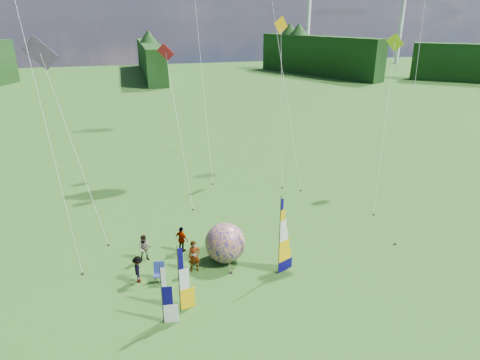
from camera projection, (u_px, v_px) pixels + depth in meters
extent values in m
plane|color=#3E7326|center=(281.00, 311.00, 21.02)|extent=(220.00, 220.00, 0.00)
sphere|color=#05068A|center=(225.00, 243.00, 24.87)|extent=(2.45, 2.45, 2.36)
imported|color=#66594C|center=(194.00, 256.00, 23.95)|extent=(0.68, 0.45, 1.87)
imported|color=#66594C|center=(145.00, 248.00, 25.02)|extent=(0.84, 0.50, 1.63)
imported|color=#66594C|center=(138.00, 269.00, 23.03)|extent=(0.38, 1.00, 1.54)
imported|color=#66594C|center=(182.00, 239.00, 25.96)|extent=(0.94, 0.98, 1.65)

